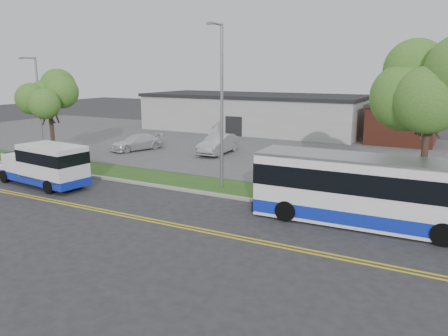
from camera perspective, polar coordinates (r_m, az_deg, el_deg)
The scene contains 19 objects.
ground at distance 25.92m, azimuth -9.10°, elevation -3.19°, with size 140.00×140.00×0.00m, color #28282B.
lane_line_north at distance 23.11m, azimuth -14.90°, elevation -5.40°, with size 70.00×0.12×0.01m, color gold.
lane_line_south at distance 22.91m, azimuth -15.41°, elevation -5.59°, with size 70.00×0.12×0.01m, color gold.
curb at distance 26.74m, azimuth -7.68°, elevation -2.48°, with size 80.00×0.30×0.15m, color #9E9B93.
verge at distance 28.18m, azimuth -5.54°, elevation -1.70°, with size 80.00×3.30×0.10m, color #264416.
parking_lot at distance 40.39m, azimuth 5.62°, elevation 2.65°, with size 80.00×25.00×0.10m, color #4C4C4F.
commercial_building at distance 51.58m, azimuth 3.81°, elevation 7.22°, with size 25.40×10.40×4.35m.
brick_wing at distance 46.27m, azimuth 22.28°, elevation 5.43°, with size 6.30×7.30×3.90m.
tree_east at distance 22.80m, azimuth 25.43°, elevation 9.46°, with size 5.20×5.20×8.33m.
tree_west at distance 35.69m, azimuth -21.89°, elevation 8.72°, with size 4.40×4.40×6.91m.
streetlight_near at distance 25.67m, azimuth -0.36°, elevation 8.70°, with size 0.35×1.53×9.50m.
streetlight_far at distance 40.21m, azimuth -23.10°, elevation 8.02°, with size 0.35×1.53×8.00m.
shuttle_bus at distance 28.90m, azimuth -22.20°, elevation 0.51°, with size 6.99×2.90×2.61m.
transit_bus at distance 20.93m, azimuth 19.70°, elevation -3.03°, with size 11.49×2.96×3.17m.
pedestrian at distance 32.98m, azimuth -19.51°, elevation 1.36°, with size 0.64×0.42×1.74m, color black.
parked_car_a at distance 36.94m, azimuth -0.76°, elevation 3.15°, with size 1.75×5.02×1.65m, color #B0B2B8.
parked_car_b at distance 39.49m, azimuth -11.31°, elevation 3.32°, with size 1.93×4.74×1.37m, color white.
grocery_bag_left at distance 33.17m, azimuth -20.09°, elevation 0.13°, with size 0.32×0.32×0.32m, color white.
grocery_bag_right at distance 33.06m, azimuth -18.75°, elevation 0.19°, with size 0.32×0.32×0.32m, color white.
Camera 1 is at (15.26, -19.75, 6.96)m, focal length 35.00 mm.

